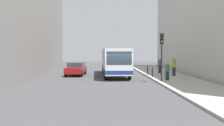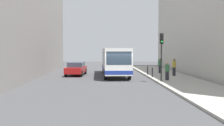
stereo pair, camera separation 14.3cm
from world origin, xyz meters
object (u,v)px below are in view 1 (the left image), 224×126
Objects in this scene: bollard_near at (152,72)px; pedestrian_near_signal at (167,71)px; pedestrian_far_sidewalk at (160,65)px; car_beside_bus at (76,68)px; bus at (115,60)px; bollard_mid at (148,70)px; pedestrian_mid_sidewalk at (174,67)px; traffic_light at (162,48)px.

pedestrian_near_signal is (0.83, -2.55, 0.31)m from bollard_near.
pedestrian_near_signal is at bearing -71.93° from bollard_near.
bollard_near is at bearing 98.21° from pedestrian_far_sidewalk.
pedestrian_near_signal is (8.67, -6.12, 0.15)m from car_beside_bus.
bus reaches higher than bollard_near.
car_beside_bus reaches higher than bollard_mid.
bollard_near is 1.00× the size of bollard_mid.
bus reaches higher than bollard_mid.
bollard_near is at bearing 136.28° from bus.
car_beside_bus is 2.86× the size of pedestrian_near_signal.
car_beside_bus is 2.53× the size of pedestrian_mid_sidewalk.
bollard_mid is at bearing 90.95° from traffic_light.
traffic_light reaches higher than bollard_near.
car_beside_bus is at bearing 138.46° from traffic_light.
bus is at bearing -154.47° from pedestrian_mid_sidewalk.
pedestrian_mid_sidewalk is at bearing 172.15° from car_beside_bus.
car_beside_bus is 10.61m from pedestrian_near_signal.
bollard_near is 0.53× the size of pedestrian_far_sidewalk.
bollard_mid is at bearing 177.32° from car_beside_bus.
pedestrian_mid_sidewalk is at bearing 162.43° from pedestrian_near_signal.
pedestrian_far_sidewalk is (9.58, 0.86, 0.26)m from car_beside_bus.
traffic_light is at bearing 107.95° from pedestrian_far_sidewalk.
pedestrian_far_sidewalk is (1.75, 4.43, 0.42)m from bollard_near.
bollard_near is at bearing -109.20° from pedestrian_mid_sidewalk.
bollard_near is (3.56, -3.27, -1.10)m from bus.
bus reaches higher than car_beside_bus.
bus is at bearing 137.43° from bollard_near.
pedestrian_mid_sidewalk is at bearing -26.78° from bollard_mid.
traffic_light is at bearing 117.39° from bus.
pedestrian_near_signal is at bearing 125.89° from bus.
pedestrian_near_signal is at bearing 149.18° from car_beside_bus.
traffic_light reaches higher than bus.
pedestrian_far_sidewalk reaches higher than bollard_near.
bollard_mid is at bearing -164.66° from pedestrian_near_signal.
pedestrian_far_sidewalk is at bearing -170.47° from car_beside_bus.
pedestrian_mid_sidewalk is (1.70, 3.87, 0.11)m from pedestrian_near_signal.
car_beside_bus is 1.10× the size of traffic_light.
pedestrian_mid_sidewalk is at bearing 27.50° from bollard_near.
bollard_mid is (3.56, -0.67, -1.10)m from bus.
bollard_near and bollard_mid have the same top height.
pedestrian_far_sidewalk is (1.75, 1.83, 0.42)m from bollard_mid.
bus is 6.19× the size of pedestrian_far_sidewalk.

